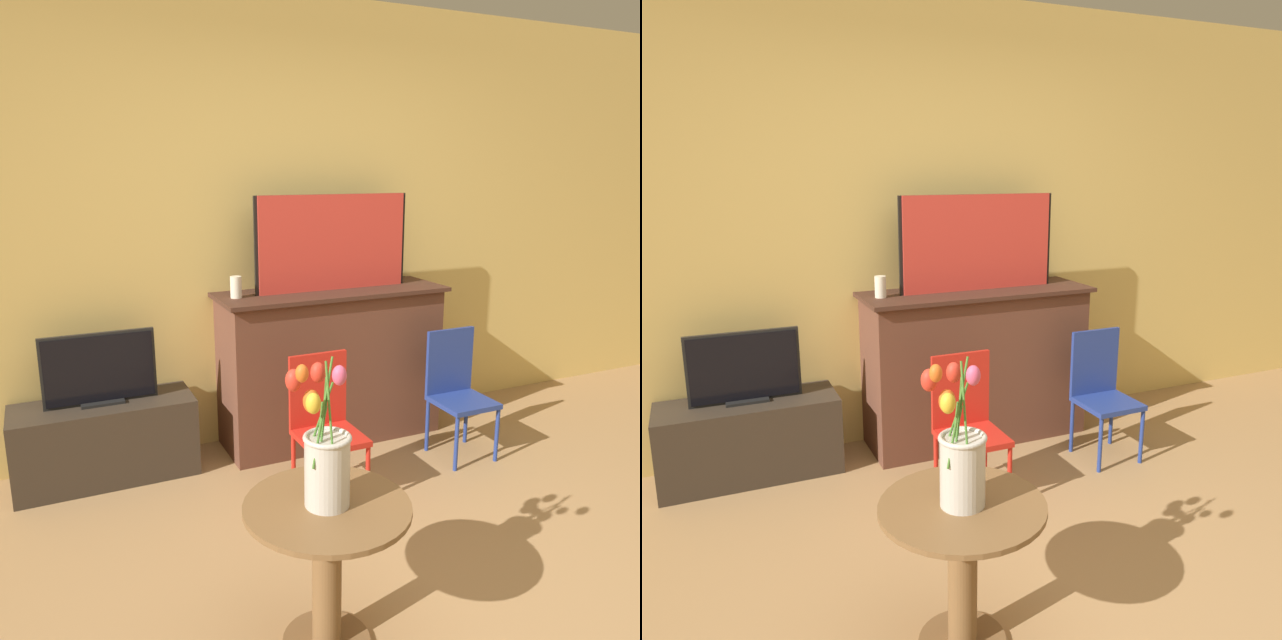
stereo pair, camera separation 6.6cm
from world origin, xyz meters
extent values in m
plane|color=#A87F51|center=(0.00, 0.00, 0.00)|extent=(14.00, 14.00, 0.00)
cube|color=#E0BC66|center=(0.00, 2.13, 1.35)|extent=(8.00, 0.06, 2.70)
cube|color=brown|center=(0.28, 1.88, 0.49)|extent=(1.38, 0.45, 0.97)
cube|color=#43271C|center=(0.28, 1.87, 0.96)|extent=(1.44, 0.49, 0.02)
cube|color=black|center=(0.29, 1.89, 1.26)|extent=(1.01, 0.02, 0.58)
cube|color=red|center=(0.29, 1.88, 1.26)|extent=(0.97, 0.02, 0.58)
cylinder|color=silver|center=(-0.33, 1.88, 1.04)|extent=(0.07, 0.07, 0.13)
cube|color=#382D23|center=(-1.11, 1.89, 0.22)|extent=(0.97, 0.38, 0.45)
cube|color=black|center=(-1.11, 1.89, 0.45)|extent=(0.23, 0.12, 0.02)
cube|color=black|center=(-1.11, 1.90, 0.64)|extent=(0.60, 0.02, 0.40)
cube|color=black|center=(-1.11, 1.89, 0.64)|extent=(0.57, 0.02, 0.37)
cylinder|color=red|center=(-0.22, 1.01, 0.17)|extent=(0.02, 0.02, 0.33)
cylinder|color=red|center=(0.08, 1.01, 0.17)|extent=(0.02, 0.02, 0.33)
cylinder|color=red|center=(-0.22, 1.30, 0.17)|extent=(0.02, 0.02, 0.33)
cylinder|color=red|center=(0.08, 1.30, 0.17)|extent=(0.02, 0.02, 0.33)
cube|color=red|center=(-0.07, 1.16, 0.35)|extent=(0.33, 0.33, 0.03)
cube|color=red|center=(-0.07, 1.31, 0.56)|extent=(0.33, 0.02, 0.40)
cylinder|color=navy|center=(0.72, 1.14, 0.17)|extent=(0.02, 0.02, 0.33)
cylinder|color=navy|center=(1.02, 1.14, 0.17)|extent=(0.02, 0.02, 0.33)
cylinder|color=navy|center=(0.72, 1.43, 0.17)|extent=(0.02, 0.02, 0.33)
cylinder|color=navy|center=(1.02, 1.43, 0.17)|extent=(0.02, 0.02, 0.33)
cube|color=navy|center=(0.87, 1.28, 0.35)|extent=(0.33, 0.33, 0.03)
cube|color=navy|center=(0.87, 1.43, 0.56)|extent=(0.33, 0.02, 0.40)
cylinder|color=brown|center=(-0.53, 0.22, 0.28)|extent=(0.11, 0.11, 0.55)
cylinder|color=brown|center=(-0.53, 0.22, 0.56)|extent=(0.59, 0.59, 0.02)
cylinder|color=beige|center=(-0.53, 0.22, 0.69)|extent=(0.16, 0.16, 0.25)
torus|color=beige|center=(-0.53, 0.22, 0.82)|extent=(0.17, 0.17, 0.02)
cylinder|color=#477A2D|center=(-0.53, 0.25, 0.88)|extent=(0.01, 0.05, 0.30)
ellipsoid|color=red|center=(-0.53, 0.29, 1.03)|extent=(0.05, 0.05, 0.07)
cylinder|color=#477A2D|center=(-0.55, 0.24, 0.84)|extent=(0.03, 0.02, 0.21)
ellipsoid|color=orange|center=(-0.57, 0.25, 0.95)|extent=(0.04, 0.04, 0.05)
cylinder|color=#477A2D|center=(-0.54, 0.24, 0.83)|extent=(0.03, 0.05, 0.20)
ellipsoid|color=orange|center=(-0.56, 0.29, 0.93)|extent=(0.06, 0.06, 0.08)
cylinder|color=#477A2D|center=(-0.55, 0.21, 0.85)|extent=(0.05, 0.03, 0.24)
ellipsoid|color=gold|center=(-0.60, 0.18, 0.97)|extent=(0.05, 0.05, 0.07)
cylinder|color=#477A2D|center=(-0.55, 0.20, 0.92)|extent=(0.11, 0.07, 0.36)
ellipsoid|color=orange|center=(-0.65, 0.14, 1.09)|extent=(0.04, 0.04, 0.06)
cylinder|color=#477A2D|center=(-0.55, 0.24, 0.88)|extent=(0.07, 0.07, 0.28)
ellipsoid|color=red|center=(-0.62, 0.30, 1.01)|extent=(0.06, 0.06, 0.08)
cylinder|color=#477A2D|center=(-0.53, 0.19, 0.91)|extent=(0.02, 0.10, 0.35)
ellipsoid|color=#E0517A|center=(-0.54, 0.10, 1.08)|extent=(0.05, 0.05, 0.06)
camera|label=1|loc=(-1.36, -1.54, 1.70)|focal=35.00mm
camera|label=2|loc=(-1.30, -1.57, 1.70)|focal=35.00mm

